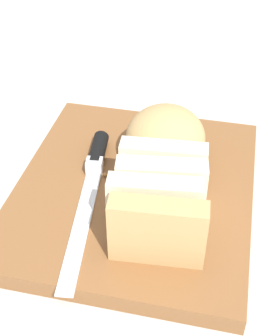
{
  "coord_description": "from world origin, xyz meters",
  "views": [
    {
      "loc": [
        0.47,
        0.12,
        0.46
      ],
      "look_at": [
        0.0,
        0.0,
        0.05
      ],
      "focal_mm": 51.53,
      "sensor_mm": 36.0,
      "label": 1
    }
  ],
  "objects": [
    {
      "name": "crumb_near_knife",
      "position": [
        -0.01,
        -0.04,
        0.03
      ],
      "size": [
        0.01,
        0.01,
        0.01
      ],
      "primitive_type": "sphere",
      "color": "#996633",
      "rests_on": "cutting_board"
    },
    {
      "name": "crumb_stray_left",
      "position": [
        -0.04,
        -0.0,
        0.03
      ],
      "size": [
        0.01,
        0.01,
        0.01
      ],
      "primitive_type": "sphere",
      "color": "#996633",
      "rests_on": "cutting_board"
    },
    {
      "name": "ground_plane",
      "position": [
        0.0,
        0.0,
        0.0
      ],
      "size": [
        3.0,
        3.0,
        0.0
      ],
      "primitive_type": "plane",
      "color": "beige"
    },
    {
      "name": "cutting_board",
      "position": [
        0.0,
        0.0,
        0.01
      ],
      "size": [
        0.37,
        0.32,
        0.02
      ],
      "primitive_type": "cube",
      "rotation": [
        0.0,
        0.0,
        0.02
      ],
      "color": "brown",
      "rests_on": "ground_plane"
    },
    {
      "name": "bread_loaf",
      "position": [
        -0.0,
        0.04,
        0.07
      ],
      "size": [
        0.26,
        0.14,
        0.08
      ],
      "rotation": [
        0.0,
        0.0,
        0.12
      ],
      "color": "tan",
      "rests_on": "cutting_board"
    },
    {
      "name": "crumb_near_loaf",
      "position": [
        0.0,
        -0.02,
        0.03
      ],
      "size": [
        0.0,
        0.0,
        0.0
      ],
      "primitive_type": "sphere",
      "color": "#996633",
      "rests_on": "cutting_board"
    },
    {
      "name": "bread_knife",
      "position": [
        -0.01,
        -0.06,
        0.03
      ],
      "size": [
        0.28,
        0.06,
        0.02
      ],
      "rotation": [
        0.0,
        0.0,
        0.15
      ],
      "color": "silver",
      "rests_on": "cutting_board"
    }
  ]
}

